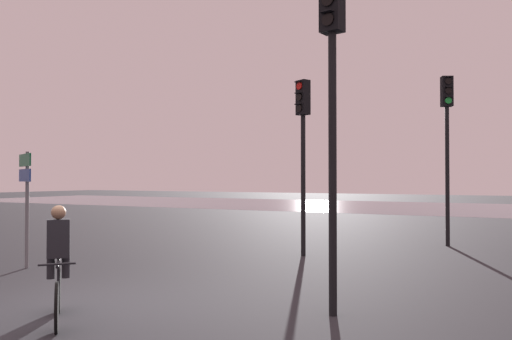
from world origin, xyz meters
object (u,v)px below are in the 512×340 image
traffic_light_near_right (332,78)px  direction_sign_post (26,188)px  traffic_light_center (303,134)px  cyclist (58,262)px  traffic_light_far_right (447,129)px

traffic_light_near_right → direction_sign_post: bearing=5.7°
traffic_light_center → cyclist: traffic_light_center is taller
traffic_light_center → traffic_light_near_right: traffic_light_near_right is taller
traffic_light_far_right → direction_sign_post: bearing=21.0°
traffic_light_center → cyclist: (-0.91, -7.06, -2.34)m
traffic_light_far_right → traffic_light_center: 4.87m
direction_sign_post → cyclist: (3.95, -2.60, -0.97)m
traffic_light_center → direction_sign_post: 6.74m
traffic_light_far_right → traffic_light_center: (-3.14, -3.71, -0.31)m
cyclist → traffic_light_far_right: bearing=-157.5°
traffic_light_center → traffic_light_near_right: (2.44, -5.05, 0.31)m
traffic_light_near_right → direction_sign_post: 7.52m
traffic_light_center → direction_sign_post: (-4.87, -4.46, -1.36)m
cyclist → direction_sign_post: bearing=-80.2°
traffic_light_center → cyclist: 7.49m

